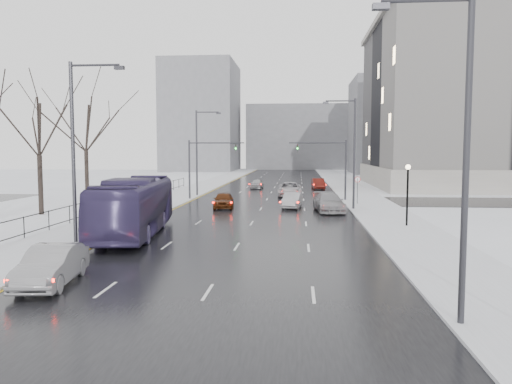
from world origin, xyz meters
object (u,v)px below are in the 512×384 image
(mast_signal_left, at_px, (199,162))
(sedan_left_near, at_px, (52,265))
(tree_park_e, at_px, (88,203))
(lamppost_r_mid, at_px, (408,186))
(sedan_right_cross, at_px, (290,189))
(sedan_center_far, at_px, (257,184))
(sedan_right_distant, at_px, (318,184))
(tree_park_d, at_px, (42,216))
(streetlight_l_far, at_px, (199,148))
(sedan_right_near, at_px, (292,200))
(streetlight_r_near, at_px, (459,144))
(mast_signal_right, at_px, (335,163))
(streetlight_l_near, at_px, (77,147))
(bus, at_px, (135,206))
(sedan_right_far, at_px, (329,203))
(sedan_center_near, at_px, (224,200))
(no_uturn_sign, at_px, (358,182))
(streetlight_r_mid, at_px, (352,148))

(mast_signal_left, xyz_separation_m, sedan_left_near, (0.91, -34.49, -3.28))
(tree_park_e, relative_size, lamppost_r_mid, 3.15)
(sedan_right_cross, xyz_separation_m, sedan_center_far, (-4.78, 11.21, -0.16))
(sedan_left_near, distance_m, sedan_right_distant, 51.95)
(tree_park_d, height_order, sedan_center_far, tree_park_d)
(tree_park_d, distance_m, streetlight_l_far, 21.17)
(sedan_right_near, height_order, sedan_center_far, sedan_right_near)
(streetlight_r_near, xyz_separation_m, sedan_center_far, (-10.52, 54.09, -4.91))
(tree_park_d, relative_size, mast_signal_left, 1.92)
(streetlight_l_far, bearing_deg, sedan_center_far, 64.33)
(sedan_center_far, bearing_deg, lamppost_r_mid, -65.68)
(sedan_right_near, bearing_deg, sedan_center_far, 110.18)
(mast_signal_right, relative_size, sedan_left_near, 1.36)
(streetlight_l_near, bearing_deg, lamppost_r_mid, 27.55)
(lamppost_r_mid, bearing_deg, streetlight_r_near, -98.06)
(tree_park_d, relative_size, bus, 0.96)
(mast_signal_left, relative_size, sedan_left_near, 1.36)
(streetlight_l_near, height_order, sedan_left_near, streetlight_l_near)
(streetlight_r_near, xyz_separation_m, sedan_right_cross, (-5.74, 42.88, -4.75))
(sedan_left_near, relative_size, sedan_right_near, 1.10)
(streetlight_r_near, relative_size, sedan_center_far, 2.56)
(bus, bearing_deg, sedan_right_near, 50.58)
(tree_park_e, xyz_separation_m, sedan_left_near, (11.78, -30.49, 0.83))
(mast_signal_left, bearing_deg, sedan_right_near, -34.80)
(streetlight_l_far, bearing_deg, tree_park_d, -118.15)
(mast_signal_right, bearing_deg, streetlight_r_near, -88.73)
(lamppost_r_mid, xyz_separation_m, sedan_right_near, (-8.14, 10.92, -2.19))
(sedan_right_cross, relative_size, sedan_right_far, 1.05)
(sedan_left_near, bearing_deg, sedan_right_near, 63.78)
(sedan_center_near, height_order, sedan_center_far, sedan_center_near)
(tree_park_d, distance_m, streetlight_r_near, 35.80)
(no_uturn_sign, relative_size, sedan_right_cross, 0.46)
(sedan_center_near, relative_size, sedan_right_distant, 0.99)
(tree_park_e, distance_m, no_uturn_sign, 27.50)
(sedan_right_near, relative_size, sedan_right_distant, 0.96)
(sedan_right_cross, bearing_deg, lamppost_r_mid, -69.95)
(mast_signal_left, xyz_separation_m, sedan_right_far, (13.43, -9.61, -3.25))
(sedan_left_near, height_order, sedan_right_cross, sedan_right_cross)
(tree_park_d, bearing_deg, no_uturn_sign, 20.32)
(sedan_right_near, bearing_deg, mast_signal_left, 152.68)
(sedan_center_far, distance_m, sedan_right_distant, 8.52)
(sedan_left_near, bearing_deg, bus, 85.26)
(mast_signal_left, relative_size, bus, 0.50)
(streetlight_l_far, relative_size, bus, 0.77)
(streetlight_r_mid, xyz_separation_m, sedan_center_far, (-10.52, 24.09, -4.91))
(sedan_center_far, bearing_deg, tree_park_d, -114.25)
(tree_park_d, height_order, sedan_right_far, tree_park_d)
(tree_park_e, bearing_deg, lamppost_r_mid, -25.62)
(sedan_right_far, bearing_deg, streetlight_l_far, 130.20)
(lamppost_r_mid, bearing_deg, streetlight_r_mid, 105.82)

